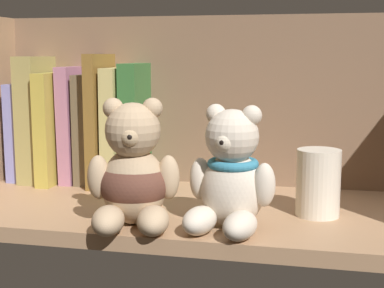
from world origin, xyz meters
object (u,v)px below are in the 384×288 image
at_px(book_1, 41,118).
at_px(book_4, 91,128).
at_px(book_5, 106,119).
at_px(book_7, 138,124).
at_px(teddy_bear_smaller, 231,176).
at_px(teddy_bear_larger, 133,176).
at_px(pillar_candle, 318,183).
at_px(book_6, 120,126).
at_px(book_0, 25,131).
at_px(book_2, 60,126).
at_px(book_3, 75,124).

relative_size(book_1, book_4, 1.16).
height_order(book_5, book_7, book_5).
height_order(book_1, teddy_bear_smaller, book_1).
distance_m(book_1, teddy_bear_larger, 0.33).
bearing_deg(book_7, teddy_bear_larger, -73.53).
distance_m(book_5, pillar_candle, 0.38).
xyz_separation_m(book_6, teddy_bear_smaller, (0.22, -0.21, -0.03)).
height_order(book_0, book_1, book_1).
bearing_deg(book_6, pillar_candle, -22.02).
xyz_separation_m(book_0, teddy_bear_smaller, (0.39, -0.21, -0.02)).
height_order(book_2, book_7, book_7).
xyz_separation_m(book_0, book_2, (0.07, 0.00, 0.01)).
relative_size(book_7, teddy_bear_smaller, 1.30).
bearing_deg(book_1, book_4, 0.00).
distance_m(book_3, teddy_bear_larger, 0.29).
relative_size(book_1, book_5, 0.98).
xyz_separation_m(teddy_bear_larger, teddy_bear_smaller, (0.12, 0.01, 0.00)).
distance_m(book_5, teddy_bear_larger, 0.26).
relative_size(book_1, teddy_bear_larger, 1.31).
distance_m(book_3, teddy_bear_smaller, 0.37).
relative_size(book_2, teddy_bear_larger, 1.15).
distance_m(teddy_bear_larger, teddy_bear_smaller, 0.12).
distance_m(book_0, book_1, 0.04).
relative_size(book_2, book_4, 1.02).
height_order(book_2, book_3, book_3).
relative_size(book_2, book_3, 0.95).
bearing_deg(pillar_candle, book_5, 159.46).
distance_m(book_5, book_7, 0.06).
relative_size(book_6, book_7, 0.96).
height_order(book_2, teddy_bear_smaller, book_2).
distance_m(book_5, teddy_bear_smaller, 0.32).
bearing_deg(pillar_candle, book_0, 165.33).
bearing_deg(teddy_bear_larger, teddy_bear_smaller, 5.99).
bearing_deg(book_5, book_6, -0.00).
relative_size(book_0, book_3, 0.85).
height_order(book_7, teddy_bear_smaller, book_7).
bearing_deg(pillar_candle, teddy_bear_larger, -157.60).
bearing_deg(book_5, book_2, 180.00).
bearing_deg(book_0, book_6, -0.00).
bearing_deg(book_7, pillar_candle, -24.11).
height_order(book_6, teddy_bear_larger, book_6).
relative_size(book_1, book_3, 1.09).
bearing_deg(teddy_bear_smaller, book_2, 147.18).
xyz_separation_m(book_0, book_6, (0.18, -0.00, 0.01)).
height_order(book_3, pillar_candle, book_3).
bearing_deg(teddy_bear_larger, book_0, 140.69).
height_order(book_0, teddy_bear_smaller, book_0).
bearing_deg(book_0, teddy_bear_larger, -39.31).
distance_m(book_2, book_3, 0.03).
relative_size(book_3, book_4, 1.07).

